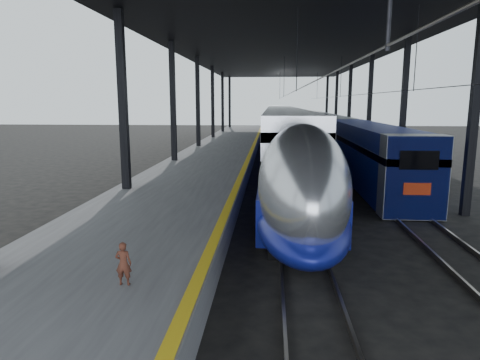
# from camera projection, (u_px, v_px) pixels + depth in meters

# --- Properties ---
(ground) EXTENTS (160.00, 160.00, 0.00)m
(ground) POSITION_uv_depth(u_px,v_px,m) (243.00, 247.00, 14.91)
(ground) COLOR black
(ground) RESTS_ON ground
(platform) EXTENTS (6.00, 80.00, 1.00)m
(platform) POSITION_uv_depth(u_px,v_px,m) (216.00, 158.00, 34.70)
(platform) COLOR #4C4C4F
(platform) RESTS_ON ground
(yellow_strip) EXTENTS (0.30, 80.00, 0.01)m
(yellow_strip) POSITION_uv_depth(u_px,v_px,m) (251.00, 152.00, 34.41)
(yellow_strip) COLOR gold
(yellow_strip) RESTS_ON platform
(rails) EXTENTS (6.52, 80.00, 0.16)m
(rails) POSITION_uv_depth(u_px,v_px,m) (316.00, 164.00, 34.20)
(rails) COLOR slate
(rails) RESTS_ON ground
(canopy) EXTENTS (18.00, 75.00, 9.47)m
(canopy) POSITION_uv_depth(u_px,v_px,m) (285.00, 47.00, 32.77)
(canopy) COLOR black
(canopy) RESTS_ON ground
(tgv_train) EXTENTS (3.10, 65.20, 4.44)m
(tgv_train) POSITION_uv_depth(u_px,v_px,m) (282.00, 133.00, 41.47)
(tgv_train) COLOR #BBBDC3
(tgv_train) RESTS_ON ground
(second_train) EXTENTS (2.64, 56.05, 3.63)m
(second_train) POSITION_uv_depth(u_px,v_px,m) (330.00, 133.00, 44.45)
(second_train) COLOR navy
(second_train) RESTS_ON ground
(child) EXTENTS (0.37, 0.25, 0.99)m
(child) POSITION_uv_depth(u_px,v_px,m) (123.00, 264.00, 9.38)
(child) COLOR #4D2519
(child) RESTS_ON platform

